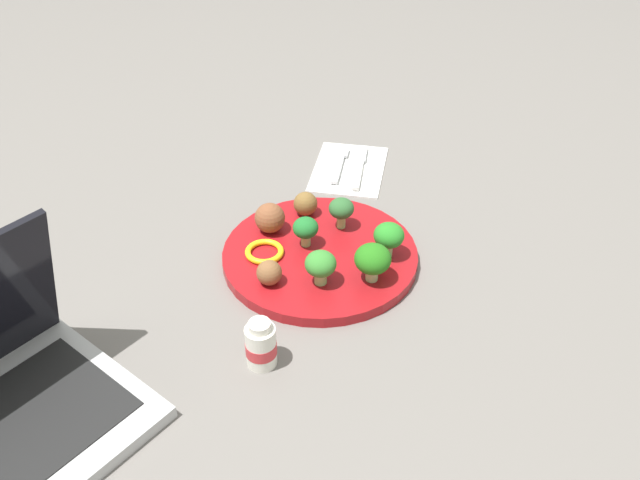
{
  "coord_description": "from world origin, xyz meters",
  "views": [
    {
      "loc": [
        -0.74,
        -0.12,
        0.6
      ],
      "look_at": [
        0.0,
        0.0,
        0.04
      ],
      "focal_mm": 37.42,
      "sensor_mm": 36.0,
      "label": 1
    }
  ],
  "objects_px": {
    "broccoli_floret_near_rim": "(389,236)",
    "meatball_back_left": "(269,273)",
    "meatball_front_left": "(270,218)",
    "meatball_far_rim": "(305,204)",
    "broccoli_floret_front_right": "(306,229)",
    "broccoli_floret_center": "(373,260)",
    "broccoli_floret_front_left": "(321,265)",
    "broccoli_floret_far_rim": "(341,209)",
    "knife": "(360,165)",
    "pepper_ring_front_left": "(264,252)",
    "fork": "(339,163)",
    "napkin": "(349,168)",
    "plate": "(320,256)",
    "yogurt_bottle": "(261,345)"
  },
  "relations": [
    {
      "from": "broccoli_floret_near_rim",
      "to": "meatball_back_left",
      "type": "distance_m",
      "value": 0.17
    },
    {
      "from": "meatball_front_left",
      "to": "meatball_far_rim",
      "type": "distance_m",
      "value": 0.07
    },
    {
      "from": "broccoli_floret_front_right",
      "to": "broccoli_floret_center",
      "type": "xyz_separation_m",
      "value": [
        -0.06,
        -0.1,
        0.01
      ]
    },
    {
      "from": "broccoli_floret_front_left",
      "to": "broccoli_floret_front_right",
      "type": "bearing_deg",
      "value": 23.41
    },
    {
      "from": "broccoli_floret_near_rim",
      "to": "meatball_front_left",
      "type": "height_order",
      "value": "broccoli_floret_near_rim"
    },
    {
      "from": "broccoli_floret_far_rim",
      "to": "meatball_back_left",
      "type": "height_order",
      "value": "broccoli_floret_far_rim"
    },
    {
      "from": "broccoli_floret_center",
      "to": "knife",
      "type": "distance_m",
      "value": 0.32
    },
    {
      "from": "broccoli_floret_far_rim",
      "to": "broccoli_floret_center",
      "type": "bearing_deg",
      "value": -153.25
    },
    {
      "from": "pepper_ring_front_left",
      "to": "fork",
      "type": "distance_m",
      "value": 0.29
    },
    {
      "from": "broccoli_floret_near_rim",
      "to": "napkin",
      "type": "height_order",
      "value": "broccoli_floret_near_rim"
    },
    {
      "from": "broccoli_floret_front_right",
      "to": "broccoli_floret_near_rim",
      "type": "bearing_deg",
      "value": -93.13
    },
    {
      "from": "meatball_back_left",
      "to": "plate",
      "type": "bearing_deg",
      "value": -35.36
    },
    {
      "from": "broccoli_floret_front_left",
      "to": "knife",
      "type": "relative_size",
      "value": 0.34
    },
    {
      "from": "broccoli_floret_front_left",
      "to": "yogurt_bottle",
      "type": "bearing_deg",
      "value": 160.52
    },
    {
      "from": "napkin",
      "to": "knife",
      "type": "relative_size",
      "value": 1.17
    },
    {
      "from": "broccoli_floret_front_left",
      "to": "knife",
      "type": "distance_m",
      "value": 0.33
    },
    {
      "from": "napkin",
      "to": "knife",
      "type": "xyz_separation_m",
      "value": [
        0.01,
        -0.02,
        0.0
      ]
    },
    {
      "from": "napkin",
      "to": "yogurt_bottle",
      "type": "relative_size",
      "value": 2.59
    },
    {
      "from": "plate",
      "to": "fork",
      "type": "xyz_separation_m",
      "value": [
        0.27,
        0.01,
        -0.0
      ]
    },
    {
      "from": "fork",
      "to": "knife",
      "type": "xyz_separation_m",
      "value": [
        -0.0,
        -0.04,
        -0.0
      ]
    },
    {
      "from": "meatball_far_rim",
      "to": "knife",
      "type": "bearing_deg",
      "value": -20.26
    },
    {
      "from": "broccoli_floret_near_rim",
      "to": "meatball_back_left",
      "type": "relative_size",
      "value": 1.53
    },
    {
      "from": "meatball_front_left",
      "to": "plate",
      "type": "bearing_deg",
      "value": -115.25
    },
    {
      "from": "knife",
      "to": "meatball_far_rim",
      "type": "bearing_deg",
      "value": 159.74
    },
    {
      "from": "meatball_far_rim",
      "to": "fork",
      "type": "height_order",
      "value": "meatball_far_rim"
    },
    {
      "from": "yogurt_bottle",
      "to": "meatball_back_left",
      "type": "bearing_deg",
      "value": 8.22
    },
    {
      "from": "plate",
      "to": "broccoli_floret_far_rim",
      "type": "relative_size",
      "value": 5.76
    },
    {
      "from": "broccoli_floret_far_rim",
      "to": "broccoli_floret_front_right",
      "type": "distance_m",
      "value": 0.07
    },
    {
      "from": "broccoli_floret_far_rim",
      "to": "meatball_far_rim",
      "type": "relative_size",
      "value": 1.32
    },
    {
      "from": "broccoli_floret_near_rim",
      "to": "pepper_ring_front_left",
      "type": "height_order",
      "value": "broccoli_floret_near_rim"
    },
    {
      "from": "yogurt_bottle",
      "to": "broccoli_floret_near_rim",
      "type": "bearing_deg",
      "value": -32.23
    },
    {
      "from": "broccoli_floret_far_rim",
      "to": "broccoli_floret_center",
      "type": "relative_size",
      "value": 0.88
    },
    {
      "from": "meatball_front_left",
      "to": "knife",
      "type": "bearing_deg",
      "value": -25.66
    },
    {
      "from": "pepper_ring_front_left",
      "to": "napkin",
      "type": "xyz_separation_m",
      "value": [
        0.28,
        -0.09,
        -0.02
      ]
    },
    {
      "from": "meatball_front_left",
      "to": "meatball_far_rim",
      "type": "height_order",
      "value": "meatball_front_left"
    },
    {
      "from": "broccoli_floret_far_rim",
      "to": "knife",
      "type": "bearing_deg",
      "value": -1.71
    },
    {
      "from": "plate",
      "to": "broccoli_floret_near_rim",
      "type": "bearing_deg",
      "value": -86.78
    },
    {
      "from": "broccoli_floret_front_left",
      "to": "knife",
      "type": "height_order",
      "value": "broccoli_floret_front_left"
    },
    {
      "from": "yogurt_bottle",
      "to": "knife",
      "type": "bearing_deg",
      "value": -7.87
    },
    {
      "from": "broccoli_floret_front_right",
      "to": "broccoli_floret_front_left",
      "type": "relative_size",
      "value": 0.91
    },
    {
      "from": "plate",
      "to": "meatball_far_rim",
      "type": "bearing_deg",
      "value": 22.42
    },
    {
      "from": "fork",
      "to": "broccoli_floret_front_right",
      "type": "bearing_deg",
      "value": 176.73
    },
    {
      "from": "fork",
      "to": "plate",
      "type": "bearing_deg",
      "value": -178.22
    },
    {
      "from": "meatball_back_left",
      "to": "pepper_ring_front_left",
      "type": "distance_m",
      "value": 0.06
    },
    {
      "from": "broccoli_floret_front_right",
      "to": "pepper_ring_front_left",
      "type": "bearing_deg",
      "value": 119.91
    },
    {
      "from": "napkin",
      "to": "knife",
      "type": "bearing_deg",
      "value": -69.32
    },
    {
      "from": "meatball_back_left",
      "to": "pepper_ring_front_left",
      "type": "height_order",
      "value": "meatball_back_left"
    },
    {
      "from": "broccoli_floret_front_left",
      "to": "meatball_far_rim",
      "type": "height_order",
      "value": "broccoli_floret_front_left"
    },
    {
      "from": "broccoli_floret_far_rim",
      "to": "broccoli_floret_front_right",
      "type": "height_order",
      "value": "broccoli_floret_far_rim"
    },
    {
      "from": "broccoli_floret_front_right",
      "to": "meatball_front_left",
      "type": "distance_m",
      "value": 0.06
    }
  ]
}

